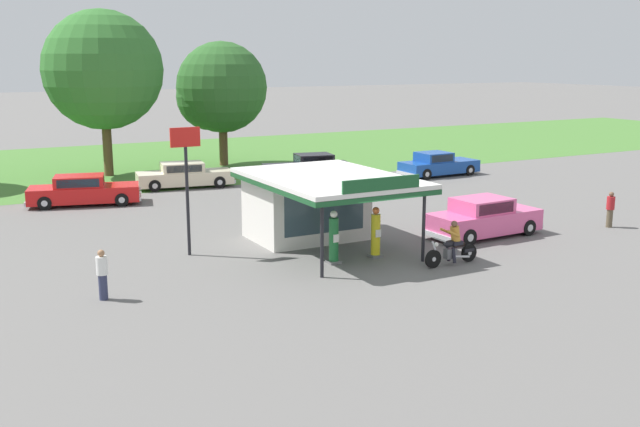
{
  "coord_description": "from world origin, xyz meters",
  "views": [
    {
      "loc": [
        -13.46,
        -20.44,
        7.11
      ],
      "look_at": [
        -0.74,
        3.07,
        1.4
      ],
      "focal_mm": 40.83,
      "sensor_mm": 36.0,
      "label": 1
    }
  ],
  "objects_px": {
    "bystander_admiring_sedan": "(269,182)",
    "featured_classic_sedan": "(484,218)",
    "parked_car_back_row_left": "(185,176)",
    "parked_car_back_row_centre_right": "(309,169)",
    "roadside_pole_sign": "(186,169)",
    "parked_car_back_row_centre": "(438,165)",
    "gas_pump_nearside": "(334,239)",
    "bystander_chatting_near_pumps": "(610,209)",
    "gas_pump_offside": "(376,234)",
    "parked_car_back_row_right": "(84,191)",
    "motorcycle_with_rider": "(453,247)",
    "bystander_strolling_foreground": "(102,274)"
  },
  "relations": [
    {
      "from": "parked_car_back_row_centre",
      "to": "parked_car_back_row_left",
      "type": "xyz_separation_m",
      "value": [
        -15.16,
        3.37,
        -0.0
      ]
    },
    {
      "from": "gas_pump_offside",
      "to": "parked_car_back_row_right",
      "type": "xyz_separation_m",
      "value": [
        -7.45,
        15.11,
        -0.17
      ]
    },
    {
      "from": "parked_car_back_row_centre",
      "to": "bystander_admiring_sedan",
      "type": "bearing_deg",
      "value": -169.77
    },
    {
      "from": "bystander_chatting_near_pumps",
      "to": "parked_car_back_row_centre",
      "type": "bearing_deg",
      "value": 81.54
    },
    {
      "from": "parked_car_back_row_centre_right",
      "to": "bystander_chatting_near_pumps",
      "type": "distance_m",
      "value": 17.95
    },
    {
      "from": "parked_car_back_row_centre",
      "to": "bystander_strolling_foreground",
      "type": "distance_m",
      "value": 27.47
    },
    {
      "from": "gas_pump_nearside",
      "to": "bystander_strolling_foreground",
      "type": "height_order",
      "value": "gas_pump_nearside"
    },
    {
      "from": "roadside_pole_sign",
      "to": "gas_pump_offside",
      "type": "bearing_deg",
      "value": -30.77
    },
    {
      "from": "gas_pump_offside",
      "to": "parked_car_back_row_centre",
      "type": "distance_m",
      "value": 19.67
    },
    {
      "from": "gas_pump_offside",
      "to": "roadside_pole_sign",
      "type": "distance_m",
      "value": 7.25
    },
    {
      "from": "motorcycle_with_rider",
      "to": "roadside_pole_sign",
      "type": "xyz_separation_m",
      "value": [
        -7.73,
        5.63,
        2.57
      ]
    },
    {
      "from": "motorcycle_with_rider",
      "to": "roadside_pole_sign",
      "type": "relative_size",
      "value": 0.48
    },
    {
      "from": "gas_pump_nearside",
      "to": "bystander_chatting_near_pumps",
      "type": "height_order",
      "value": "gas_pump_nearside"
    },
    {
      "from": "featured_classic_sedan",
      "to": "parked_car_back_row_left",
      "type": "distance_m",
      "value": 18.31
    },
    {
      "from": "motorcycle_with_rider",
      "to": "bystander_strolling_foreground",
      "type": "bearing_deg",
      "value": 170.39
    },
    {
      "from": "gas_pump_nearside",
      "to": "gas_pump_offside",
      "type": "distance_m",
      "value": 1.75
    },
    {
      "from": "parked_car_back_row_centre_right",
      "to": "parked_car_back_row_left",
      "type": "distance_m",
      "value": 7.33
    },
    {
      "from": "parked_car_back_row_centre_right",
      "to": "parked_car_back_row_centre",
      "type": "height_order",
      "value": "parked_car_back_row_centre_right"
    },
    {
      "from": "gas_pump_nearside",
      "to": "roadside_pole_sign",
      "type": "bearing_deg",
      "value": 139.71
    },
    {
      "from": "gas_pump_offside",
      "to": "parked_car_back_row_left",
      "type": "distance_m",
      "value": 17.57
    },
    {
      "from": "parked_car_back_row_left",
      "to": "roadside_pole_sign",
      "type": "bearing_deg",
      "value": -107.43
    },
    {
      "from": "parked_car_back_row_centre",
      "to": "bystander_admiring_sedan",
      "type": "xyz_separation_m",
      "value": [
        -12.48,
        -2.25,
        0.25
      ]
    },
    {
      "from": "parked_car_back_row_centre",
      "to": "roadside_pole_sign",
      "type": "relative_size",
      "value": 1.11
    },
    {
      "from": "parked_car_back_row_right",
      "to": "bystander_strolling_foreground",
      "type": "distance_m",
      "value": 15.44
    },
    {
      "from": "featured_classic_sedan",
      "to": "bystander_chatting_near_pumps",
      "type": "xyz_separation_m",
      "value": [
        5.82,
        -1.37,
        0.07
      ]
    },
    {
      "from": "parked_car_back_row_left",
      "to": "bystander_admiring_sedan",
      "type": "bearing_deg",
      "value": -64.51
    },
    {
      "from": "motorcycle_with_rider",
      "to": "parked_car_back_row_left",
      "type": "height_order",
      "value": "motorcycle_with_rider"
    },
    {
      "from": "parked_car_back_row_centre_right",
      "to": "bystander_admiring_sedan",
      "type": "distance_m",
      "value": 6.33
    },
    {
      "from": "bystander_admiring_sedan",
      "to": "parked_car_back_row_left",
      "type": "bearing_deg",
      "value": 115.49
    },
    {
      "from": "parked_car_back_row_right",
      "to": "parked_car_back_row_left",
      "type": "bearing_deg",
      "value": 21.91
    },
    {
      "from": "gas_pump_nearside",
      "to": "bystander_admiring_sedan",
      "type": "height_order",
      "value": "gas_pump_nearside"
    },
    {
      "from": "motorcycle_with_rider",
      "to": "parked_car_back_row_centre",
      "type": "relative_size",
      "value": 0.43
    },
    {
      "from": "gas_pump_nearside",
      "to": "bystander_chatting_near_pumps",
      "type": "bearing_deg",
      "value": -3.16
    },
    {
      "from": "gas_pump_offside",
      "to": "gas_pump_nearside",
      "type": "bearing_deg",
      "value": 180.0
    },
    {
      "from": "gas_pump_nearside",
      "to": "bystander_strolling_foreground",
      "type": "xyz_separation_m",
      "value": [
        -8.04,
        -0.15,
        -0.06
      ]
    },
    {
      "from": "bystander_chatting_near_pumps",
      "to": "parked_car_back_row_right",
      "type": "bearing_deg",
      "value": 140.04
    },
    {
      "from": "parked_car_back_row_centre_right",
      "to": "roadside_pole_sign",
      "type": "bearing_deg",
      "value": -132.29
    },
    {
      "from": "parked_car_back_row_centre",
      "to": "bystander_chatting_near_pumps",
      "type": "xyz_separation_m",
      "value": [
        -2.21,
        -14.87,
        0.15
      ]
    },
    {
      "from": "gas_pump_nearside",
      "to": "parked_car_back_row_right",
      "type": "xyz_separation_m",
      "value": [
        -5.7,
        15.11,
        -0.19
      ]
    },
    {
      "from": "bystander_admiring_sedan",
      "to": "parked_car_back_row_right",
      "type": "bearing_deg",
      "value": 159.55
    },
    {
      "from": "bystander_chatting_near_pumps",
      "to": "bystander_admiring_sedan",
      "type": "relative_size",
      "value": 0.91
    },
    {
      "from": "gas_pump_offside",
      "to": "motorcycle_with_rider",
      "type": "distance_m",
      "value": 2.82
    },
    {
      "from": "gas_pump_nearside",
      "to": "featured_classic_sedan",
      "type": "relative_size",
      "value": 0.38
    },
    {
      "from": "parked_car_back_row_right",
      "to": "bystander_chatting_near_pumps",
      "type": "distance_m",
      "value": 24.66
    },
    {
      "from": "gas_pump_offside",
      "to": "roadside_pole_sign",
      "type": "relative_size",
      "value": 0.4
    },
    {
      "from": "motorcycle_with_rider",
      "to": "bystander_admiring_sedan",
      "type": "distance_m",
      "value": 14.03
    },
    {
      "from": "gas_pump_nearside",
      "to": "gas_pump_offside",
      "type": "bearing_deg",
      "value": -0.0
    },
    {
      "from": "bystander_admiring_sedan",
      "to": "featured_classic_sedan",
      "type": "bearing_deg",
      "value": -68.44
    },
    {
      "from": "gas_pump_offside",
      "to": "parked_car_back_row_centre_right",
      "type": "height_order",
      "value": "gas_pump_offside"
    },
    {
      "from": "motorcycle_with_rider",
      "to": "parked_car_back_row_left",
      "type": "distance_m",
      "value": 19.91
    }
  ]
}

